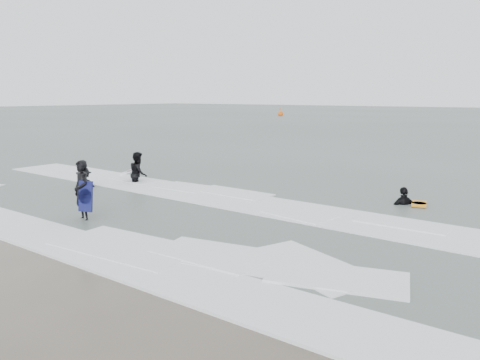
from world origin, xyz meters
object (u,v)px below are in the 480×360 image
Objects in this scene: surfer_right_near at (404,206)px; buoy at (281,114)px; surfer_centre at (84,221)px; surfer_wading at (139,183)px; surfer_breaker at (85,189)px.

buoy is (-43.63, 60.20, 0.42)m from surfer_right_near.
surfer_wading reaches higher than surfer_centre.
surfer_wading is 1.12× the size of surfer_breaker.
surfer_breaker is 12.91m from surfer_right_near.
surfer_wading reaches higher than surfer_right_near.
surfer_centre is 1.19× the size of buoy.
surfer_centre is at bearing -62.09° from buoy.
surfer_centre is at bearing 167.19° from surfer_wading.
surfer_right_near reaches higher than surfer_breaker.
surfer_right_near is (7.35, 8.29, 0.00)m from surfer_centre.
surfer_breaker is (-0.83, -2.27, 0.00)m from surfer_wading.
buoy is at bearing 127.51° from surfer_centre.
surfer_centre reaches higher than surfer_right_near.
surfer_breaker is at bearing -27.49° from surfer_right_near.
surfer_centre is 11.08m from surfer_right_near.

